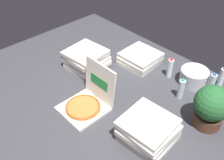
{
  "coord_description": "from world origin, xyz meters",
  "views": [
    {
      "loc": [
        1.5,
        -1.31,
        1.83
      ],
      "look_at": [
        0.01,
        0.1,
        0.14
      ],
      "focal_mm": 40.64,
      "sensor_mm": 36.0,
      "label": 1
    }
  ],
  "objects_px": {
    "water_bottle_2": "(170,68)",
    "potted_plant": "(212,106)",
    "open_pizza_box": "(88,100)",
    "water_bottle_1": "(181,89)",
    "pizza_stack_right_near": "(86,59)",
    "water_bottle_0": "(222,77)",
    "water_bottle_3": "(212,83)",
    "pizza_stack_left_far": "(148,130)",
    "ice_bucket": "(194,77)",
    "pizza_stack_center_far": "(140,58)"
  },
  "relations": [
    {
      "from": "open_pizza_box",
      "to": "ice_bucket",
      "type": "xyz_separation_m",
      "value": [
        0.51,
        1.08,
        0.0
      ]
    },
    {
      "from": "water_bottle_3",
      "to": "potted_plant",
      "type": "relative_size",
      "value": 0.55
    },
    {
      "from": "pizza_stack_right_near",
      "to": "water_bottle_3",
      "type": "bearing_deg",
      "value": 28.75
    },
    {
      "from": "ice_bucket",
      "to": "potted_plant",
      "type": "bearing_deg",
      "value": -45.27
    },
    {
      "from": "pizza_stack_right_near",
      "to": "water_bottle_1",
      "type": "xyz_separation_m",
      "value": [
        1.08,
        0.37,
        -0.0
      ]
    },
    {
      "from": "pizza_stack_right_near",
      "to": "water_bottle_0",
      "type": "bearing_deg",
      "value": 33.86
    },
    {
      "from": "water_bottle_3",
      "to": "pizza_stack_center_far",
      "type": "bearing_deg",
      "value": -169.73
    },
    {
      "from": "potted_plant",
      "to": "pizza_stack_right_near",
      "type": "bearing_deg",
      "value": -170.37
    },
    {
      "from": "ice_bucket",
      "to": "water_bottle_2",
      "type": "height_order",
      "value": "water_bottle_2"
    },
    {
      "from": "ice_bucket",
      "to": "water_bottle_3",
      "type": "xyz_separation_m",
      "value": [
        0.2,
        0.01,
        0.03
      ]
    },
    {
      "from": "water_bottle_3",
      "to": "potted_plant",
      "type": "xyz_separation_m",
      "value": [
        0.22,
        -0.44,
        0.12
      ]
    },
    {
      "from": "pizza_stack_center_far",
      "to": "ice_bucket",
      "type": "distance_m",
      "value": 0.68
    },
    {
      "from": "ice_bucket",
      "to": "water_bottle_3",
      "type": "bearing_deg",
      "value": 3.57
    },
    {
      "from": "potted_plant",
      "to": "ice_bucket",
      "type": "bearing_deg",
      "value": 134.73
    },
    {
      "from": "pizza_stack_right_near",
      "to": "water_bottle_3",
      "type": "distance_m",
      "value": 1.42
    },
    {
      "from": "water_bottle_3",
      "to": "pizza_stack_left_far",
      "type": "bearing_deg",
      "value": -92.7
    },
    {
      "from": "pizza_stack_left_far",
      "to": "pizza_stack_right_near",
      "type": "distance_m",
      "value": 1.23
    },
    {
      "from": "open_pizza_box",
      "to": "water_bottle_1",
      "type": "xyz_separation_m",
      "value": [
        0.55,
        0.78,
        0.03
      ]
    },
    {
      "from": "open_pizza_box",
      "to": "pizza_stack_center_far",
      "type": "height_order",
      "value": "open_pizza_box"
    },
    {
      "from": "pizza_stack_right_near",
      "to": "water_bottle_2",
      "type": "distance_m",
      "value": 0.98
    },
    {
      "from": "ice_bucket",
      "to": "water_bottle_0",
      "type": "distance_m",
      "value": 0.29
    },
    {
      "from": "water_bottle_2",
      "to": "open_pizza_box",
      "type": "bearing_deg",
      "value": -104.45
    },
    {
      "from": "water_bottle_1",
      "to": "water_bottle_3",
      "type": "xyz_separation_m",
      "value": [
        0.17,
        0.31,
        0.0
      ]
    },
    {
      "from": "open_pizza_box",
      "to": "water_bottle_3",
      "type": "bearing_deg",
      "value": 56.74
    },
    {
      "from": "pizza_stack_right_near",
      "to": "water_bottle_1",
      "type": "distance_m",
      "value": 1.14
    },
    {
      "from": "pizza_stack_left_far",
      "to": "pizza_stack_center_far",
      "type": "distance_m",
      "value": 1.16
    },
    {
      "from": "potted_plant",
      "to": "open_pizza_box",
      "type": "bearing_deg",
      "value": -144.8
    },
    {
      "from": "water_bottle_2",
      "to": "potted_plant",
      "type": "relative_size",
      "value": 0.55
    },
    {
      "from": "water_bottle_0",
      "to": "potted_plant",
      "type": "xyz_separation_m",
      "value": [
        0.19,
        -0.6,
        0.12
      ]
    },
    {
      "from": "pizza_stack_left_far",
      "to": "pizza_stack_right_near",
      "type": "relative_size",
      "value": 0.98
    },
    {
      "from": "open_pizza_box",
      "to": "pizza_stack_left_far",
      "type": "relative_size",
      "value": 1.02
    },
    {
      "from": "open_pizza_box",
      "to": "potted_plant",
      "type": "distance_m",
      "value": 1.15
    },
    {
      "from": "pizza_stack_left_far",
      "to": "pizza_stack_right_near",
      "type": "height_order",
      "value": "same"
    },
    {
      "from": "pizza_stack_left_far",
      "to": "pizza_stack_center_far",
      "type": "relative_size",
      "value": 1.03
    },
    {
      "from": "water_bottle_0",
      "to": "water_bottle_3",
      "type": "relative_size",
      "value": 1.0
    },
    {
      "from": "open_pizza_box",
      "to": "pizza_stack_center_far",
      "type": "xyz_separation_m",
      "value": [
        -0.15,
        0.94,
        -0.02
      ]
    },
    {
      "from": "water_bottle_0",
      "to": "potted_plant",
      "type": "distance_m",
      "value": 0.64
    },
    {
      "from": "water_bottle_2",
      "to": "potted_plant",
      "type": "distance_m",
      "value": 0.76
    },
    {
      "from": "ice_bucket",
      "to": "water_bottle_3",
      "type": "height_order",
      "value": "water_bottle_3"
    },
    {
      "from": "open_pizza_box",
      "to": "water_bottle_2",
      "type": "relative_size",
      "value": 1.96
    },
    {
      "from": "open_pizza_box",
      "to": "ice_bucket",
      "type": "distance_m",
      "value": 1.2
    },
    {
      "from": "ice_bucket",
      "to": "water_bottle_2",
      "type": "relative_size",
      "value": 1.28
    },
    {
      "from": "potted_plant",
      "to": "water_bottle_3",
      "type": "bearing_deg",
      "value": 116.34
    },
    {
      "from": "pizza_stack_center_far",
      "to": "water_bottle_1",
      "type": "distance_m",
      "value": 0.72
    },
    {
      "from": "pizza_stack_right_near",
      "to": "potted_plant",
      "type": "height_order",
      "value": "potted_plant"
    },
    {
      "from": "water_bottle_2",
      "to": "water_bottle_0",
      "type": "bearing_deg",
      "value": 29.22
    },
    {
      "from": "open_pizza_box",
      "to": "water_bottle_0",
      "type": "xyz_separation_m",
      "value": [
        0.74,
        1.26,
        0.03
      ]
    },
    {
      "from": "pizza_stack_center_far",
      "to": "pizza_stack_right_near",
      "type": "bearing_deg",
      "value": -125.8
    },
    {
      "from": "pizza_stack_left_far",
      "to": "pizza_stack_center_far",
      "type": "xyz_separation_m",
      "value": [
        -0.82,
        0.82,
        -0.05
      ]
    },
    {
      "from": "potted_plant",
      "to": "water_bottle_2",
      "type": "bearing_deg",
      "value": 153.89
    }
  ]
}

